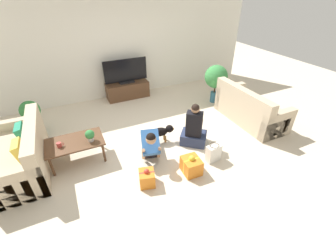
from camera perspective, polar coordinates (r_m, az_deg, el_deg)
ground_plane at (r=4.93m, az=-3.76°, el=-3.59°), size 16.00×16.00×0.00m
wall_back at (r=6.69m, az=-13.15°, el=18.03°), size 8.40×0.06×2.60m
sofa_left at (r=4.79m, az=-33.01°, el=-6.22°), size 0.84×1.77×0.87m
sofa_right at (r=5.80m, az=19.95°, el=4.04°), size 0.84×1.77×0.87m
coffee_table at (r=4.52m, az=-22.57°, el=-4.11°), size 1.02×0.63×0.44m
tv_console at (r=6.79m, az=-10.22°, el=8.98°), size 1.21×0.46×0.46m
tv at (r=6.60m, az=-10.68°, el=13.22°), size 1.23×0.20×0.68m
potted_plant_corner_right at (r=6.38m, az=12.10°, el=11.92°), size 0.62×0.62×1.06m
potted_plant_corner_left at (r=5.74m, az=-31.41°, el=2.66°), size 0.42×0.42×0.78m
person_kneeling at (r=4.29m, az=-4.59°, el=-4.55°), size 0.50×0.79×0.75m
person_sitting at (r=4.67m, az=6.60°, el=-1.06°), size 0.66×0.64×0.95m
dog at (r=4.74m, az=-1.43°, el=-1.41°), size 0.56×0.24×0.38m
gift_box_a at (r=4.09m, az=5.93°, el=-9.94°), size 0.32×0.36×0.37m
gift_box_b at (r=3.89m, az=-5.37°, el=-12.99°), size 0.32×0.33×0.33m
gift_bag_a at (r=4.38m, az=11.43°, el=-6.74°), size 0.30×0.20×0.36m
mug at (r=4.43m, az=-25.89°, el=-4.33°), size 0.12×0.08×0.09m
tabletop_plant at (r=4.34m, az=-19.23°, el=-2.21°), size 0.17×0.17×0.22m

